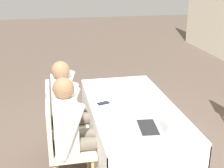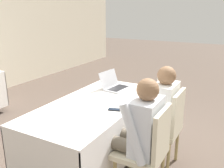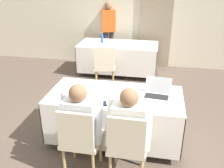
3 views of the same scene
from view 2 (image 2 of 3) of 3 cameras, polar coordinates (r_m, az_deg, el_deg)
ground_plane at (r=3.17m, az=-3.58°, el=-16.76°), size 24.00×24.00×0.00m
conference_table_near at (r=2.90m, az=-3.78°, el=-7.39°), size 1.82×0.88×0.74m
laptop at (r=3.30m, az=0.70°, el=-0.35°), size 0.38×0.34×0.23m
cell_phone at (r=2.62m, az=0.55°, el=-5.85°), size 0.10×0.14×0.01m
paper_beside_laptop at (r=2.86m, az=-4.56°, el=-4.09°), size 0.21×0.30×0.00m
paper_centre_table at (r=2.75m, az=-9.94°, el=-5.17°), size 0.27×0.34×0.00m
chair_near_left at (r=2.41m, az=8.20°, el=-14.33°), size 0.44×0.44×0.92m
chair_near_right at (r=2.87m, az=12.18°, el=-9.17°), size 0.44×0.44×0.92m
person_checkered_shirt at (r=2.36m, az=5.96°, el=-10.45°), size 0.50×0.52×1.18m
person_white_shirt at (r=2.83m, az=10.36°, el=-5.88°), size 0.50×0.52×1.18m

